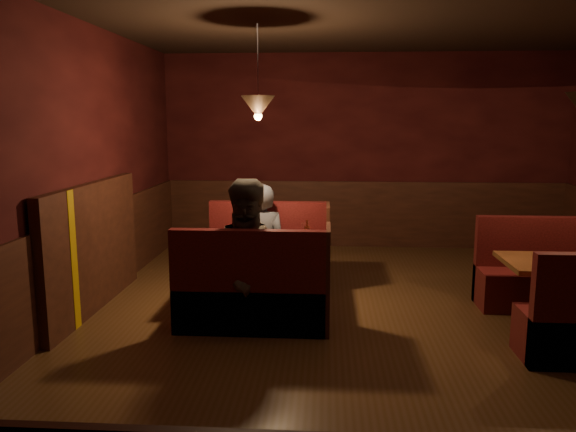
# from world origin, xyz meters

# --- Properties ---
(room) EXTENTS (6.02, 7.02, 2.92)m
(room) POSITION_xyz_m (-0.28, 0.04, 1.05)
(room) COLOR #482D14
(room) RESTS_ON ground
(main_table) EXTENTS (1.30, 0.79, 0.91)m
(main_table) POSITION_xyz_m (-1.24, 0.64, 0.53)
(main_table) COLOR #4E3219
(main_table) RESTS_ON ground
(main_bench_far) EXTENTS (1.42, 0.51, 0.97)m
(main_bench_far) POSITION_xyz_m (-1.22, 1.38, 0.31)
(main_bench_far) COLOR black
(main_bench_far) RESTS_ON ground
(main_bench_near) EXTENTS (1.42, 0.51, 0.97)m
(main_bench_near) POSITION_xyz_m (-1.22, -0.10, 0.31)
(main_bench_near) COLOR black
(main_bench_near) RESTS_ON ground
(second_table) EXTENTS (1.18, 0.75, 0.66)m
(second_table) POSITION_xyz_m (1.66, 0.07, 0.49)
(second_table) COLOR #4E3219
(second_table) RESTS_ON ground
(second_bench_far) EXTENTS (1.30, 0.49, 0.93)m
(second_bench_far) POSITION_xyz_m (1.69, 0.77, 0.30)
(second_bench_far) COLOR black
(second_bench_far) RESTS_ON ground
(diner_a) EXTENTS (0.61, 0.44, 1.56)m
(diner_a) POSITION_xyz_m (-1.28, 1.25, 0.78)
(diner_a) COLOR #33333A
(diner_a) RESTS_ON ground
(diner_b) EXTENTS (1.00, 0.87, 1.75)m
(diner_b) POSITION_xyz_m (-1.24, 0.00, 0.87)
(diner_b) COLOR #373028
(diner_b) RESTS_ON ground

